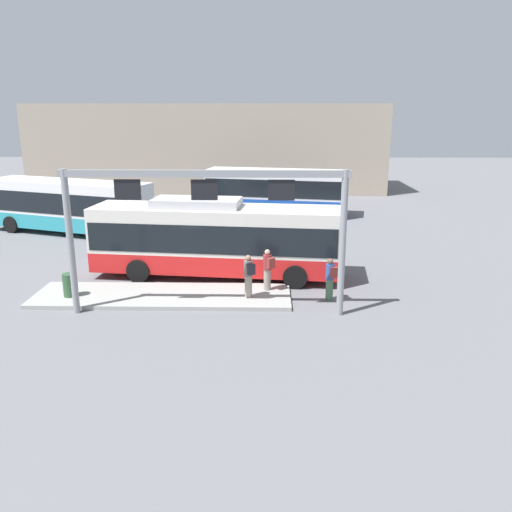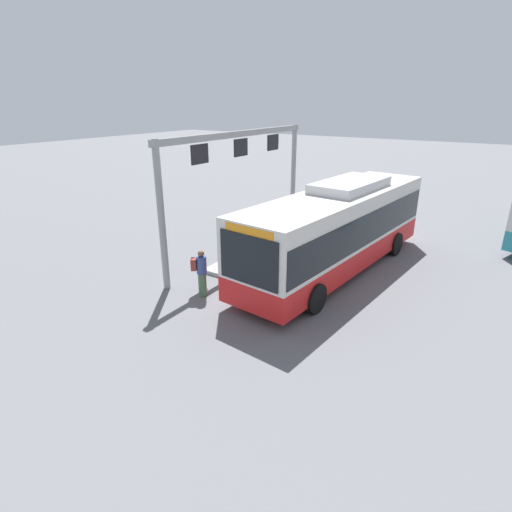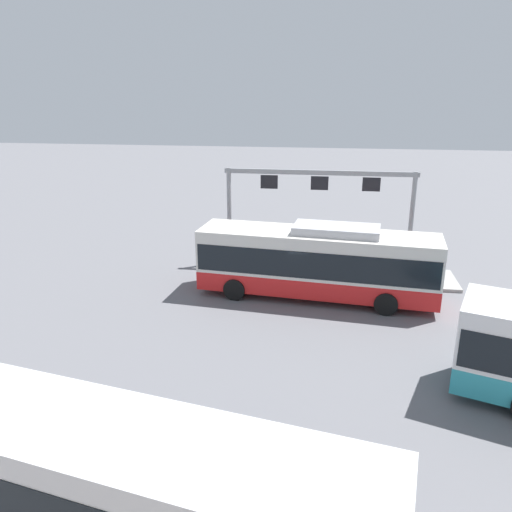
{
  "view_description": "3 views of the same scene",
  "coord_description": "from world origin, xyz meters",
  "px_view_note": "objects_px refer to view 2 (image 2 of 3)",
  "views": [
    {
      "loc": [
        2.19,
        -22.18,
        7.14
      ],
      "look_at": [
        1.79,
        -1.88,
        1.46
      ],
      "focal_mm": 36.9,
      "sensor_mm": 36.0,
      "label": 1
    },
    {
      "loc": [
        14.36,
        5.48,
        6.33
      ],
      "look_at": [
        3.46,
        -1.51,
        1.38
      ],
      "focal_mm": 28.69,
      "sensor_mm": 36.0,
      "label": 2
    },
    {
      "loc": [
        -0.31,
        21.99,
        9.29
      ],
      "look_at": [
        3.04,
        -1.89,
        1.23
      ],
      "focal_mm": 35.9,
      "sensor_mm": 36.0,
      "label": 3
    }
  ],
  "objects_px": {
    "person_boarding": "(201,272)",
    "trash_bin": "(320,214)",
    "person_waiting_mid": "(249,242)",
    "person_waiting_near": "(257,251)",
    "bus_main": "(338,226)"
  },
  "relations": [
    {
      "from": "bus_main",
      "to": "person_waiting_near",
      "type": "relative_size",
      "value": 6.53
    },
    {
      "from": "person_boarding",
      "to": "person_waiting_near",
      "type": "height_order",
      "value": "person_waiting_near"
    },
    {
      "from": "bus_main",
      "to": "trash_bin",
      "type": "xyz_separation_m",
      "value": [
        -5.37,
        -3.11,
        -1.2
      ]
    },
    {
      "from": "person_boarding",
      "to": "person_waiting_near",
      "type": "bearing_deg",
      "value": 39.58
    },
    {
      "from": "person_boarding",
      "to": "trash_bin",
      "type": "distance_m",
      "value": 10.04
    },
    {
      "from": "bus_main",
      "to": "person_boarding",
      "type": "bearing_deg",
      "value": -26.17
    },
    {
      "from": "bus_main",
      "to": "person_boarding",
      "type": "height_order",
      "value": "bus_main"
    },
    {
      "from": "person_boarding",
      "to": "person_waiting_mid",
      "type": "xyz_separation_m",
      "value": [
        -3.13,
        -0.14,
        0.16
      ]
    },
    {
      "from": "bus_main",
      "to": "person_boarding",
      "type": "distance_m",
      "value": 5.6
    },
    {
      "from": "person_boarding",
      "to": "trash_bin",
      "type": "xyz_separation_m",
      "value": [
        -10.04,
        -0.16,
        -0.28
      ]
    },
    {
      "from": "bus_main",
      "to": "person_waiting_mid",
      "type": "bearing_deg",
      "value": -57.43
    },
    {
      "from": "person_boarding",
      "to": "person_waiting_mid",
      "type": "height_order",
      "value": "person_waiting_mid"
    },
    {
      "from": "person_boarding",
      "to": "trash_bin",
      "type": "relative_size",
      "value": 1.86
    },
    {
      "from": "bus_main",
      "to": "person_waiting_near",
      "type": "bearing_deg",
      "value": -38.66
    },
    {
      "from": "person_boarding",
      "to": "person_waiting_mid",
      "type": "distance_m",
      "value": 3.14
    }
  ]
}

